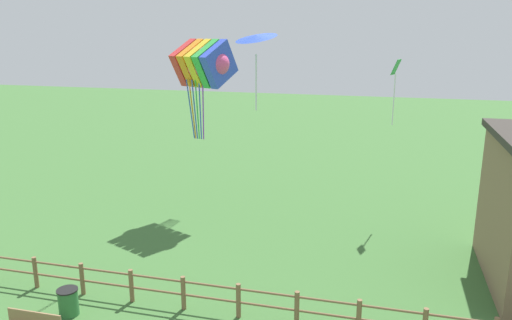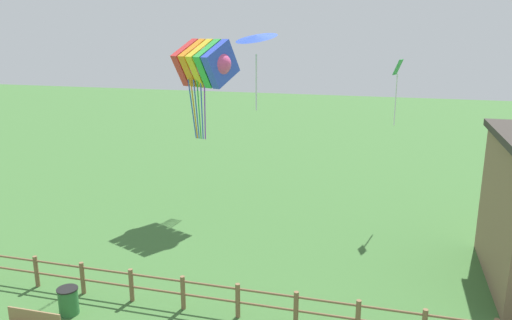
{
  "view_description": "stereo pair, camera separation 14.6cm",
  "coord_description": "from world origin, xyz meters",
  "views": [
    {
      "loc": [
        3.78,
        -4.85,
        8.09
      ],
      "look_at": [
        0.0,
        9.52,
        4.23
      ],
      "focal_mm": 35.0,
      "sensor_mm": 36.0,
      "label": 1
    },
    {
      "loc": [
        3.92,
        -4.81,
        8.09
      ],
      "look_at": [
        0.0,
        9.52,
        4.23
      ],
      "focal_mm": 35.0,
      "sensor_mm": 36.0,
      "label": 2
    }
  ],
  "objects": [
    {
      "name": "kite_blue_delta",
      "position": [
        -0.1,
        9.93,
        7.88
      ],
      "size": [
        1.74,
        1.73,
        2.4
      ],
      "color": "blue"
    },
    {
      "name": "kite_green_diamond",
      "position": [
        4.07,
        17.37,
        5.99
      ],
      "size": [
        0.43,
        0.57,
        2.82
      ],
      "color": "green"
    },
    {
      "name": "trash_bin",
      "position": [
        -4.85,
        6.37,
        0.41
      ],
      "size": [
        0.61,
        0.61,
        0.82
      ],
      "color": "#2D6B38",
      "rests_on": "ground_plane"
    },
    {
      "name": "kite_rainbow_parafoil",
      "position": [
        -4.19,
        16.3,
        6.68
      ],
      "size": [
        3.38,
        3.01,
        4.49
      ],
      "color": "#E54C8C"
    },
    {
      "name": "wooden_fence",
      "position": [
        0.0,
        7.52,
        0.6
      ],
      "size": [
        20.67,
        0.14,
        1.06
      ],
      "color": "brown",
      "rests_on": "ground_plane"
    }
  ]
}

